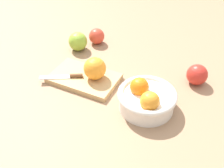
# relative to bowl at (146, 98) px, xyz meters

# --- Properties ---
(ground_plane) EXTENTS (2.40, 2.40, 0.00)m
(ground_plane) POSITION_rel_bowl_xyz_m (0.13, -0.12, -0.04)
(ground_plane) COLOR #997556
(bowl) EXTENTS (0.19, 0.19, 0.10)m
(bowl) POSITION_rel_bowl_xyz_m (0.00, 0.00, 0.00)
(bowl) COLOR white
(bowl) RESTS_ON ground_plane
(cutting_board) EXTENTS (0.25, 0.16, 0.02)m
(cutting_board) POSITION_rel_bowl_xyz_m (0.25, -0.05, -0.03)
(cutting_board) COLOR tan
(cutting_board) RESTS_ON ground_plane
(orange_on_board) EXTENTS (0.08, 0.08, 0.08)m
(orange_on_board) POSITION_rel_bowl_xyz_m (0.21, -0.06, 0.02)
(orange_on_board) COLOR orange
(orange_on_board) RESTS_ON cutting_board
(knife) EXTENTS (0.15, 0.08, 0.01)m
(knife) POSITION_rel_bowl_xyz_m (0.30, -0.02, -0.02)
(knife) COLOR silver
(knife) RESTS_ON cutting_board
(apple_front_right) EXTENTS (0.07, 0.07, 0.07)m
(apple_front_right) POSITION_rel_bowl_xyz_m (0.33, -0.31, -0.01)
(apple_front_right) COLOR #D6422D
(apple_front_right) RESTS_ON ground_plane
(apple_front_right_2) EXTENTS (0.08, 0.08, 0.08)m
(apple_front_right_2) POSITION_rel_bowl_xyz_m (0.38, -0.23, -0.00)
(apple_front_right_2) COLOR #8EB738
(apple_front_right_2) RESTS_ON ground_plane
(apple_front_left) EXTENTS (0.07, 0.07, 0.07)m
(apple_front_left) POSITION_rel_bowl_xyz_m (-0.12, -0.20, -0.00)
(apple_front_left) COLOR red
(apple_front_left) RESTS_ON ground_plane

